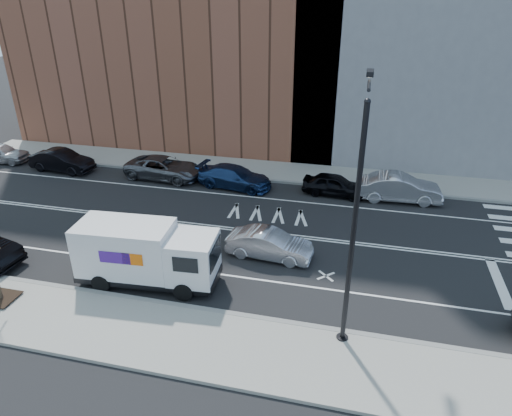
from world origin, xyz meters
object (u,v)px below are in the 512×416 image
at_px(fedex_van, 146,254).
at_px(far_parked_a, 0,153).
at_px(driving_sedan, 269,244).
at_px(far_parked_b, 62,161).

height_order(fedex_van, far_parked_a, fedex_van).
height_order(far_parked_a, driving_sedan, far_parked_a).
height_order(fedex_van, driving_sedan, fedex_van).
bearing_deg(driving_sedan, fedex_van, 129.41).
bearing_deg(far_parked_a, fedex_van, -128.43).
bearing_deg(fedex_van, driving_sedan, 30.99).
xyz_separation_m(far_parked_b, driving_sedan, (16.73, -7.80, -0.07)).
bearing_deg(far_parked_b, fedex_van, -128.34).
distance_m(far_parked_b, driving_sedan, 18.46).
distance_m(far_parked_a, far_parked_b, 5.62).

